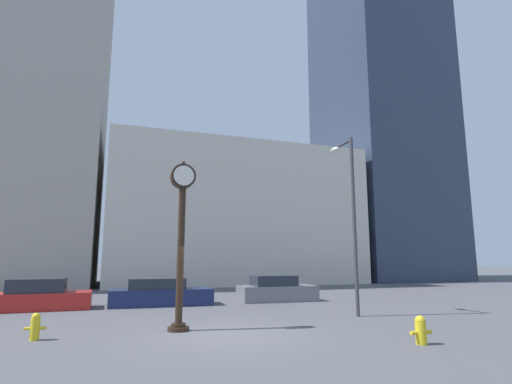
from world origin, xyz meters
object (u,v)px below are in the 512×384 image
car_red (40,297)px  street_lamp_right (348,197)px  street_clock (181,227)px  car_grey (276,290)px  car_navy (161,294)px  fire_hydrant_near (421,330)px  fire_hydrant_far (35,326)px

car_red → street_lamp_right: size_ratio=0.57×
street_clock → car_grey: bearing=49.3°
car_grey → street_lamp_right: bearing=-79.2°
car_red → car_navy: (4.97, -0.09, -0.02)m
car_navy → car_grey: (5.79, 0.10, 0.02)m
car_red → fire_hydrant_near: (10.29, -10.86, -0.19)m
car_navy → street_clock: bearing=-88.6°
car_grey → street_lamp_right: (0.82, -5.76, 4.00)m
car_red → car_grey: (10.76, 0.01, -0.00)m
car_red → car_navy: size_ratio=0.85×
street_lamp_right → car_navy: bearing=139.4°
street_clock → street_lamp_right: bearing=9.8°
street_clock → car_navy: bearing=88.5°
street_clock → fire_hydrant_far: street_clock is taller
car_red → fire_hydrant_far: bearing=-83.1°
car_grey → car_navy: bearing=-176.2°
car_grey → fire_hydrant_far: bearing=-141.4°
car_red → car_grey: size_ratio=0.99×
car_navy → car_red: bearing=-178.2°
street_clock → fire_hydrant_near: street_clock is taller
car_red → fire_hydrant_near: car_red is taller
fire_hydrant_far → car_navy: bearing=60.2°
car_navy → fire_hydrant_far: size_ratio=6.62×
street_clock → street_lamp_right: street_lamp_right is taller
street_clock → car_grey: street_clock is taller
street_clock → fire_hydrant_far: size_ratio=7.39×
car_red → fire_hydrant_near: 14.96m
car_navy → street_lamp_right: size_ratio=0.67×
fire_hydrant_near → street_lamp_right: 6.73m
fire_hydrant_near → fire_hydrant_far: 10.05m
street_clock → car_navy: 7.30m
street_clock → street_lamp_right: (6.79, 1.18, 1.45)m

